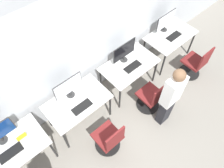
{
  "coord_description": "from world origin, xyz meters",
  "views": [
    {
      "loc": [
        -1.5,
        -1.55,
        4.08
      ],
      "look_at": [
        0.0,
        0.14,
        0.87
      ],
      "focal_mm": 35.0,
      "sensor_mm": 36.0,
      "label": 1
    }
  ],
  "objects_px": {
    "office_chair_right": "(152,98)",
    "keyboard_far_right": "(174,36)",
    "keyboard_far_left": "(11,153)",
    "mouse_left": "(92,98)",
    "monitor_right": "(124,51)",
    "keyboard_right": "(133,67)",
    "person_right": "(171,97)",
    "office_chair_far_right": "(195,64)",
    "mouse_right": "(142,60)",
    "monitor_left": "(68,87)",
    "monitor_far_right": "(166,21)",
    "office_chair_left": "(109,139)",
    "mouse_far_right": "(182,32)",
    "keyboard_left": "(82,107)",
    "mouse_far_left": "(27,143)"
  },
  "relations": [
    {
      "from": "mouse_far_right",
      "to": "keyboard_right",
      "type": "bearing_deg",
      "value": 179.8
    },
    {
      "from": "keyboard_right",
      "to": "monitor_left",
      "type": "bearing_deg",
      "value": 167.83
    },
    {
      "from": "keyboard_right",
      "to": "office_chair_far_right",
      "type": "bearing_deg",
      "value": -26.72
    },
    {
      "from": "keyboard_far_left",
      "to": "office_chair_right",
      "type": "distance_m",
      "value": 2.68
    },
    {
      "from": "mouse_far_right",
      "to": "monitor_far_right",
      "type": "bearing_deg",
      "value": 127.86
    },
    {
      "from": "office_chair_left",
      "to": "monitor_far_right",
      "type": "distance_m",
      "value": 2.82
    },
    {
      "from": "mouse_far_left",
      "to": "monitor_left",
      "type": "relative_size",
      "value": 0.16
    },
    {
      "from": "office_chair_right",
      "to": "person_right",
      "type": "distance_m",
      "value": 0.62
    },
    {
      "from": "mouse_right",
      "to": "mouse_far_right",
      "type": "bearing_deg",
      "value": -0.21
    },
    {
      "from": "mouse_right",
      "to": "person_right",
      "type": "xyz_separation_m",
      "value": [
        -0.34,
        -0.99,
        0.11
      ]
    },
    {
      "from": "monitor_right",
      "to": "office_chair_right",
      "type": "relative_size",
      "value": 0.64
    },
    {
      "from": "keyboard_far_left",
      "to": "keyboard_far_right",
      "type": "bearing_deg",
      "value": -0.01
    },
    {
      "from": "monitor_left",
      "to": "monitor_far_right",
      "type": "relative_size",
      "value": 1.0
    },
    {
      "from": "monitor_far_right",
      "to": "office_chair_far_right",
      "type": "distance_m",
      "value": 1.16
    },
    {
      "from": "monitor_right",
      "to": "keyboard_right",
      "type": "bearing_deg",
      "value": -90.0
    },
    {
      "from": "office_chair_right",
      "to": "office_chair_left",
      "type": "bearing_deg",
      "value": -175.75
    },
    {
      "from": "keyboard_far_left",
      "to": "mouse_left",
      "type": "distance_m",
      "value": 1.55
    },
    {
      "from": "mouse_far_left",
      "to": "office_chair_left",
      "type": "bearing_deg",
      "value": -32.69
    },
    {
      "from": "mouse_left",
      "to": "office_chair_right",
      "type": "height_order",
      "value": "office_chair_right"
    },
    {
      "from": "monitor_right",
      "to": "person_right",
      "type": "height_order",
      "value": "person_right"
    },
    {
      "from": "keyboard_far_left",
      "to": "office_chair_far_right",
      "type": "height_order",
      "value": "office_chair_far_right"
    },
    {
      "from": "monitor_right",
      "to": "office_chair_right",
      "type": "bearing_deg",
      "value": -92.29
    },
    {
      "from": "monitor_left",
      "to": "monitor_far_right",
      "type": "height_order",
      "value": "same"
    },
    {
      "from": "mouse_far_right",
      "to": "mouse_far_left",
      "type": "bearing_deg",
      "value": 179.97
    },
    {
      "from": "keyboard_right",
      "to": "monitor_far_right",
      "type": "height_order",
      "value": "monitor_far_right"
    },
    {
      "from": "mouse_far_left",
      "to": "mouse_left",
      "type": "xyz_separation_m",
      "value": [
        1.29,
        -0.03,
        0.0
      ]
    },
    {
      "from": "office_chair_right",
      "to": "monitor_right",
      "type": "bearing_deg",
      "value": 87.71
    },
    {
      "from": "monitor_right",
      "to": "person_right",
      "type": "relative_size",
      "value": 0.36
    },
    {
      "from": "keyboard_far_right",
      "to": "office_chair_far_right",
      "type": "height_order",
      "value": "office_chair_far_right"
    },
    {
      "from": "office_chair_right",
      "to": "keyboard_far_right",
      "type": "height_order",
      "value": "office_chair_right"
    },
    {
      "from": "mouse_right",
      "to": "keyboard_far_right",
      "type": "xyz_separation_m",
      "value": [
        1.03,
        0.02,
        -0.01
      ]
    },
    {
      "from": "mouse_left",
      "to": "person_right",
      "type": "relative_size",
      "value": 0.06
    },
    {
      "from": "mouse_left",
      "to": "monitor_far_right",
      "type": "height_order",
      "value": "monitor_far_right"
    },
    {
      "from": "person_right",
      "to": "mouse_right",
      "type": "bearing_deg",
      "value": 70.99
    },
    {
      "from": "monitor_left",
      "to": "office_chair_far_right",
      "type": "xyz_separation_m",
      "value": [
        2.65,
        -0.96,
        -0.62
      ]
    },
    {
      "from": "mouse_left",
      "to": "monitor_left",
      "type": "bearing_deg",
      "value": 127.76
    },
    {
      "from": "keyboard_far_left",
      "to": "keyboard_far_right",
      "type": "xyz_separation_m",
      "value": [
        3.92,
        -0.0,
        0.0
      ]
    },
    {
      "from": "monitor_left",
      "to": "monitor_right",
      "type": "relative_size",
      "value": 1.0
    },
    {
      "from": "monitor_right",
      "to": "keyboard_right",
      "type": "height_order",
      "value": "monitor_right"
    },
    {
      "from": "monitor_left",
      "to": "office_chair_far_right",
      "type": "height_order",
      "value": "monitor_left"
    },
    {
      "from": "keyboard_left",
      "to": "mouse_right",
      "type": "distance_m",
      "value": 1.58
    },
    {
      "from": "monitor_left",
      "to": "keyboard_left",
      "type": "relative_size",
      "value": 1.5
    },
    {
      "from": "mouse_left",
      "to": "office_chair_left",
      "type": "height_order",
      "value": "office_chair_left"
    },
    {
      "from": "mouse_right",
      "to": "office_chair_far_right",
      "type": "xyz_separation_m",
      "value": [
        1.06,
        -0.67,
        -0.39
      ]
    },
    {
      "from": "monitor_right",
      "to": "office_chair_left",
      "type": "bearing_deg",
      "value": -142.07
    },
    {
      "from": "keyboard_far_left",
      "to": "office_chair_left",
      "type": "height_order",
      "value": "office_chair_left"
    },
    {
      "from": "monitor_left",
      "to": "mouse_far_right",
      "type": "relative_size",
      "value": 6.22
    },
    {
      "from": "office_chair_right",
      "to": "keyboard_far_right",
      "type": "relative_size",
      "value": 2.34
    },
    {
      "from": "keyboard_right",
      "to": "office_chair_far_right",
      "type": "distance_m",
      "value": 1.55
    },
    {
      "from": "monitor_right",
      "to": "monitor_far_right",
      "type": "relative_size",
      "value": 1.0
    }
  ]
}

